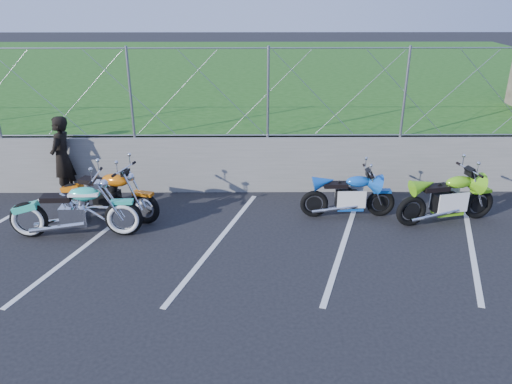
{
  "coord_description": "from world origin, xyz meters",
  "views": [
    {
      "loc": [
        0.66,
        -7.36,
        4.51
      ],
      "look_at": [
        0.72,
        1.3,
        0.88
      ],
      "focal_mm": 35.0,
      "sensor_mm": 36.0,
      "label": 1
    }
  ],
  "objects_px": {
    "cruiser_turquoise": "(77,212)",
    "sportbike_blue": "(349,197)",
    "naked_orange": "(109,196)",
    "sportbike_green": "(448,200)",
    "person_standing": "(62,158)"
  },
  "relations": [
    {
      "from": "sportbike_blue",
      "to": "sportbike_green",
      "type": "bearing_deg",
      "value": -9.27
    },
    {
      "from": "cruiser_turquoise",
      "to": "sportbike_blue",
      "type": "xyz_separation_m",
      "value": [
        5.33,
        0.85,
        -0.06
      ]
    },
    {
      "from": "cruiser_turquoise",
      "to": "sportbike_green",
      "type": "height_order",
      "value": "cruiser_turquoise"
    },
    {
      "from": "cruiser_turquoise",
      "to": "sportbike_blue",
      "type": "height_order",
      "value": "cruiser_turquoise"
    },
    {
      "from": "naked_orange",
      "to": "person_standing",
      "type": "distance_m",
      "value": 1.79
    },
    {
      "from": "cruiser_turquoise",
      "to": "sportbike_green",
      "type": "bearing_deg",
      "value": 2.67
    },
    {
      "from": "person_standing",
      "to": "naked_orange",
      "type": "bearing_deg",
      "value": 53.63
    },
    {
      "from": "sportbike_blue",
      "to": "naked_orange",
      "type": "bearing_deg",
      "value": 179.67
    },
    {
      "from": "sportbike_green",
      "to": "sportbike_blue",
      "type": "relative_size",
      "value": 1.08
    },
    {
      "from": "sportbike_green",
      "to": "person_standing",
      "type": "height_order",
      "value": "person_standing"
    },
    {
      "from": "naked_orange",
      "to": "sportbike_blue",
      "type": "xyz_separation_m",
      "value": [
        4.93,
        0.07,
        -0.05
      ]
    },
    {
      "from": "sportbike_blue",
      "to": "person_standing",
      "type": "relative_size",
      "value": 1.05
    },
    {
      "from": "naked_orange",
      "to": "sportbike_blue",
      "type": "height_order",
      "value": "naked_orange"
    },
    {
      "from": "cruiser_turquoise",
      "to": "person_standing",
      "type": "height_order",
      "value": "person_standing"
    },
    {
      "from": "sportbike_green",
      "to": "person_standing",
      "type": "bearing_deg",
      "value": 158.06
    }
  ]
}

